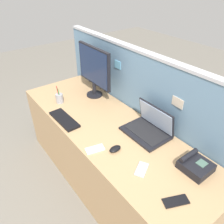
{
  "coord_description": "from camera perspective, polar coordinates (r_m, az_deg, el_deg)",
  "views": [
    {
      "loc": [
        1.29,
        -0.93,
        1.91
      ],
      "look_at": [
        0.0,
        0.05,
        0.84
      ],
      "focal_mm": 36.05,
      "sensor_mm": 36.0,
      "label": 1
    }
  ],
  "objects": [
    {
      "name": "cell_phone_silver_slab",
      "position": [
        1.61,
        7.52,
        -14.21
      ],
      "size": [
        0.13,
        0.15,
        0.01
      ],
      "primitive_type": "cube",
      "rotation": [
        0.0,
        0.0,
        0.52
      ],
      "color": "#B7BAC1",
      "rests_on": "desk"
    },
    {
      "name": "computer_mouse_right_hand",
      "position": [
        1.72,
        0.8,
        -9.32
      ],
      "size": [
        0.06,
        0.1,
        0.03
      ],
      "primitive_type": "ellipsoid",
      "rotation": [
        0.0,
        0.0,
        0.05
      ],
      "color": "black",
      "rests_on": "desk"
    },
    {
      "name": "pen_cup",
      "position": [
        2.34,
        -13.17,
        3.42
      ],
      "size": [
        0.07,
        0.07,
        0.19
      ],
      "color": "#99999E",
      "rests_on": "desk"
    },
    {
      "name": "laptop",
      "position": [
        1.9,
        9.45,
        -3.71
      ],
      "size": [
        0.37,
        0.28,
        0.24
      ],
      "color": "black",
      "rests_on": "desk"
    },
    {
      "name": "desk_phone",
      "position": [
        1.68,
        20.34,
        -12.53
      ],
      "size": [
        0.19,
        0.19,
        0.1
      ],
      "color": "black",
      "rests_on": "desk"
    },
    {
      "name": "cell_phone_white_slab",
      "position": [
        1.74,
        -4.34,
        -9.37
      ],
      "size": [
        0.1,
        0.16,
        0.01
      ],
      "primitive_type": "cube",
      "rotation": [
        0.0,
        0.0,
        -0.24
      ],
      "color": "silver",
      "rests_on": "desk"
    },
    {
      "name": "cell_phone_black_slab",
      "position": [
        1.49,
        15.87,
        -20.93
      ],
      "size": [
        0.12,
        0.17,
        0.01
      ],
      "primitive_type": "cube",
      "rotation": [
        0.0,
        0.0,
        -0.41
      ],
      "color": "black",
      "rests_on": "desk"
    },
    {
      "name": "desk",
      "position": [
        2.22,
        -1.05,
        -10.92
      ],
      "size": [
        2.14,
        0.71,
        0.72
      ],
      "primitive_type": "cube",
      "color": "tan",
      "rests_on": "ground_plane"
    },
    {
      "name": "cubicle_divider",
      "position": [
        2.23,
        7.06,
        -1.08
      ],
      "size": [
        2.32,
        0.08,
        1.31
      ],
      "color": "#6084A3",
      "rests_on": "ground_plane"
    },
    {
      "name": "keyboard_main",
      "position": [
        2.08,
        -12.01,
        -1.85
      ],
      "size": [
        0.36,
        0.13,
        0.02
      ],
      "primitive_type": "cube",
      "rotation": [
        0.0,
        0.0,
        0.03
      ],
      "color": "black",
      "rests_on": "desk"
    },
    {
      "name": "ground_plane",
      "position": [
        2.48,
        -0.96,
        -16.92
      ],
      "size": [
        10.0,
        10.0,
        0.0
      ],
      "primitive_type": "plane",
      "color": "slate"
    },
    {
      "name": "desktop_monitor",
      "position": [
        2.32,
        -4.59,
        11.0
      ],
      "size": [
        0.51,
        0.17,
        0.53
      ],
      "color": "black",
      "rests_on": "desk"
    }
  ]
}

